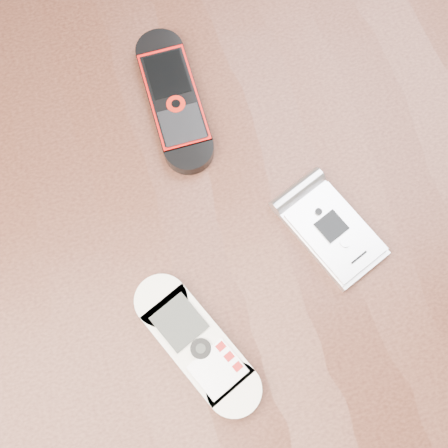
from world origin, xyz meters
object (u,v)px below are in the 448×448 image
at_px(table, 220,256).
at_px(motorola_razr, 332,231).
at_px(nokia_black_red, 174,99).
at_px(nokia_white, 197,345).

bearing_deg(table, motorola_razr, -19.65).
height_order(nokia_black_red, motorola_razr, motorola_razr).
bearing_deg(nokia_black_red, nokia_white, -100.00).
xyz_separation_m(table, nokia_black_red, (-0.00, 0.14, 0.11)).
distance_m(nokia_white, motorola_razr, 0.16).
bearing_deg(nokia_white, nokia_black_red, 56.05).
bearing_deg(motorola_razr, nokia_black_red, 99.29).
relative_size(nokia_white, motorola_razr, 1.34).
distance_m(table, nokia_black_red, 0.18).
height_order(table, nokia_white, nokia_white).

